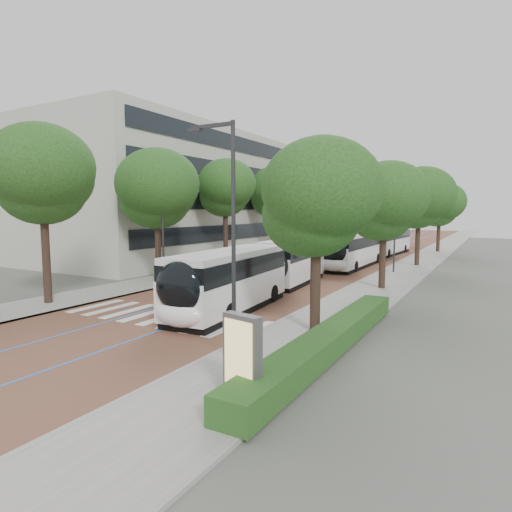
{
  "coord_description": "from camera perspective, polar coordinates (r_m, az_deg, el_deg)",
  "views": [
    {
      "loc": [
        14.33,
        -14.78,
        5.24
      ],
      "look_at": [
        1.04,
        8.64,
        2.4
      ],
      "focal_mm": 30.0,
      "sensor_mm": 36.0,
      "label": 1
    }
  ],
  "objects": [
    {
      "name": "road",
      "position": [
        56.86,
        14.86,
        0.54
      ],
      "size": [
        11.0,
        140.0,
        0.02
      ],
      "primitive_type": "cube",
      "color": "brown",
      "rests_on": "ground"
    },
    {
      "name": "lead_bus",
      "position": [
        25.74,
        0.56,
        -2.05
      ],
      "size": [
        4.01,
        18.54,
        3.2
      ],
      "rotation": [
        0.0,
        0.0,
        0.08
      ],
      "color": "black",
      "rests_on": "ground"
    },
    {
      "name": "sidewalk_right",
      "position": [
        55.45,
        22.37,
        0.2
      ],
      "size": [
        4.0,
        140.0,
        0.12
      ],
      "primitive_type": "cube",
      "color": "gray",
      "rests_on": "ground"
    },
    {
      "name": "sidewalk_left",
      "position": [
        59.2,
        7.83,
        0.94
      ],
      "size": [
        4.0,
        140.0,
        0.12
      ],
      "primitive_type": "cube",
      "color": "gray",
      "rests_on": "ground"
    },
    {
      "name": "kerb_left",
      "position": [
        58.52,
        9.55,
        0.86
      ],
      "size": [
        0.2,
        140.0,
        0.14
      ],
      "primitive_type": "cube",
      "color": "gray",
      "rests_on": "ground"
    },
    {
      "name": "streetlight_near",
      "position": [
        14.09,
        -3.65,
        4.3
      ],
      "size": [
        1.82,
        0.2,
        8.0
      ],
      "color": "#2C2C2F",
      "rests_on": "sidewalk_right"
    },
    {
      "name": "trees_right",
      "position": [
        40.02,
        20.18,
        6.52
      ],
      "size": [
        6.01,
        47.34,
        8.78
      ],
      "color": "black",
      "rests_on": "ground"
    },
    {
      "name": "ground",
      "position": [
        21.24,
        -14.24,
        -8.45
      ],
      "size": [
        160.0,
        160.0,
        0.0
      ],
      "primitive_type": "plane",
      "color": "#51544C",
      "rests_on": "ground"
    },
    {
      "name": "office_building",
      "position": [
        54.55,
        -8.81,
        7.8
      ],
      "size": [
        18.11,
        40.0,
        14.0
      ],
      "color": "#A2A196",
      "rests_on": "ground"
    },
    {
      "name": "bus_queued_1",
      "position": [
        53.39,
        16.98,
        1.87
      ],
      "size": [
        3.16,
        12.51,
        3.2
      ],
      "rotation": [
        0.0,
        0.0,
        -0.05
      ],
      "color": "white",
      "rests_on": "ground"
    },
    {
      "name": "lane_line_left",
      "position": [
        57.29,
        13.31,
        0.63
      ],
      "size": [
        0.12,
        126.0,
        0.01
      ],
      "primitive_type": "cube",
      "color": "blue",
      "rests_on": "road"
    },
    {
      "name": "trees_left",
      "position": [
        46.65,
        1.67,
        8.16
      ],
      "size": [
        6.34,
        60.96,
        10.11
      ],
      "color": "black",
      "rests_on": "ground"
    },
    {
      "name": "streetlight_far",
      "position": [
        37.58,
        17.81,
        5.09
      ],
      "size": [
        1.82,
        0.2,
        8.0
      ],
      "color": "#2C2C2F",
      "rests_on": "sidewalk_right"
    },
    {
      "name": "kerb_right",
      "position": [
        55.71,
        20.44,
        0.3
      ],
      "size": [
        0.2,
        140.0,
        0.14
      ],
      "primitive_type": "cube",
      "color": "gray",
      "rests_on": "ground"
    },
    {
      "name": "hedge",
      "position": [
        16.37,
        9.83,
        -10.82
      ],
      "size": [
        1.2,
        14.0,
        0.8
      ],
      "primitive_type": "cube",
      "color": "#204618",
      "rests_on": "sidewalk_right"
    },
    {
      "name": "bus_queued_0",
      "position": [
        40.81,
        12.85,
        0.79
      ],
      "size": [
        2.59,
        12.41,
        3.2
      ],
      "rotation": [
        0.0,
        0.0,
        -0.0
      ],
      "color": "white",
      "rests_on": "ground"
    },
    {
      "name": "zebra_crossing",
      "position": [
        21.82,
        -12.02,
        -7.94
      ],
      "size": [
        10.55,
        3.6,
        0.01
      ],
      "color": "silver",
      "rests_on": "ground"
    },
    {
      "name": "lane_line_right",
      "position": [
        56.48,
        16.43,
        0.47
      ],
      "size": [
        0.12,
        126.0,
        0.01
      ],
      "primitive_type": "cube",
      "color": "blue",
      "rests_on": "road"
    },
    {
      "name": "ad_panel",
      "position": [
        11.68,
        -1.85,
        -13.26
      ],
      "size": [
        1.2,
        0.54,
        2.41
      ],
      "rotation": [
        0.0,
        0.0,
        -0.19
      ],
      "color": "#59595B",
      "rests_on": "sidewalk_right"
    },
    {
      "name": "lamp_post_left",
      "position": [
        30.62,
        -12.33,
        3.79
      ],
      "size": [
        0.14,
        0.14,
        8.0
      ],
      "primitive_type": "cylinder",
      "color": "#2C2C2F",
      "rests_on": "sidewalk_left"
    }
  ]
}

